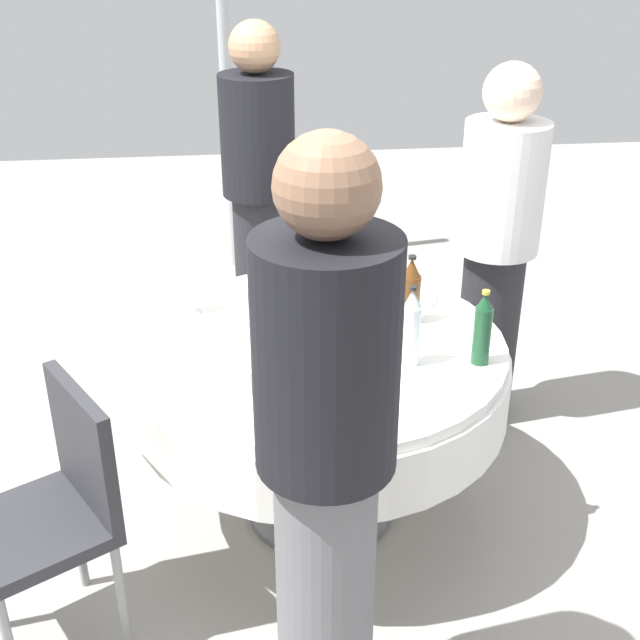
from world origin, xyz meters
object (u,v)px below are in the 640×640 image
object	(u,v)px
dining_table	(320,378)
plate_rear	(309,284)
wine_glass_west	(245,297)
wine_glass_east	(192,286)
bottle_clear_far	(411,328)
wine_glass_far	(255,382)
plate_left	(405,295)
bottle_brown_near	(411,292)
wine_glass_inner	(281,348)
plate_south	(311,323)
person_west	(497,246)
bottle_brown_outer	(267,279)
plate_right	(352,389)
person_near	(260,195)
bottle_amber_front	(369,312)
chair_east	(58,500)
person_outer	(326,462)
bottle_dark_green_west	(482,330)

from	to	relation	value
dining_table	plate_rear	world-z (taller)	plate_rear
wine_glass_west	wine_glass_east	distance (m)	0.24
bottle_clear_far	plate_rear	bearing A→B (deg)	112.94
wine_glass_far	plate_left	bearing A→B (deg)	50.88
bottle_brown_near	plate_left	xyz separation A→B (m)	(0.02, 0.19, -0.11)
wine_glass_inner	plate_south	distance (m)	0.36
person_west	bottle_brown_outer	bearing A→B (deg)	-107.90
plate_right	plate_rear	distance (m)	0.80
bottle_clear_far	wine_glass_far	xyz separation A→B (m)	(-0.52, -0.25, -0.02)
plate_south	person_west	bearing A→B (deg)	29.98
wine_glass_inner	person_west	size ratio (longest dim) A/B	0.09
person_near	dining_table	bearing A→B (deg)	-90.00
bottle_brown_outer	plate_left	size ratio (longest dim) A/B	1.12
bottle_amber_front	wine_glass_inner	distance (m)	0.37
plate_south	person_near	xyz separation A→B (m)	(-0.13, 1.10, 0.12)
bottle_brown_outer	wine_glass_east	world-z (taller)	bottle_brown_outer
plate_right	plate_left	bearing A→B (deg)	65.49
bottle_amber_front	person_near	xyz separation A→B (m)	(-0.32, 1.24, 0.02)
wine_glass_far	wine_glass_east	world-z (taller)	wine_glass_far
dining_table	chair_east	bearing A→B (deg)	-149.51
plate_south	bottle_brown_outer	bearing A→B (deg)	134.65
bottle_brown_outer	plate_right	xyz separation A→B (m)	(0.23, -0.61, -0.12)
bottle_brown_near	person_outer	xyz separation A→B (m)	(-0.42, -1.03, 0.05)
bottle_brown_outer	plate_rear	bearing A→B (deg)	47.72
bottle_clear_far	plate_rear	world-z (taller)	bottle_clear_far
person_near	bottle_dark_green_west	bearing A→B (deg)	-72.10
bottle_brown_near	bottle_clear_far	distance (m)	0.30
bottle_amber_front	chair_east	size ratio (longest dim) A/B	0.28
bottle_clear_far	dining_table	bearing A→B (deg)	146.86
wine_glass_inner	person_outer	size ratio (longest dim) A/B	0.08
wine_glass_inner	plate_left	size ratio (longest dim) A/B	0.56
person_near	wine_glass_west	bearing A→B (deg)	-102.30
plate_left	bottle_dark_green_west	bearing A→B (deg)	-73.78
bottle_brown_near	bottle_dark_green_west	distance (m)	0.36
bottle_amber_front	chair_east	world-z (taller)	bottle_amber_front
wine_glass_far	person_outer	size ratio (longest dim) A/B	0.09
bottle_amber_front	plate_south	world-z (taller)	bottle_amber_front
bottle_amber_front	bottle_brown_outer	xyz separation A→B (m)	(-0.33, 0.29, 0.01)
plate_south	bottle_clear_far	bearing A→B (deg)	-45.18
plate_left	wine_glass_west	bearing A→B (deg)	-164.24
wine_glass_inner	person_near	bearing A→B (deg)	90.10
bottle_brown_outer	bottle_dark_green_west	size ratio (longest dim) A/B	1.05
plate_rear	chair_east	bearing A→B (deg)	-131.59
dining_table	person_outer	world-z (taller)	person_outer
dining_table	plate_right	world-z (taller)	plate_right
bottle_dark_green_west	wine_glass_west	world-z (taller)	bottle_dark_green_west
wine_glass_east	plate_rear	xyz separation A→B (m)	(0.45, 0.18, -0.09)
plate_south	bottle_dark_green_west	bearing A→B (deg)	-31.12
bottle_brown_near	wine_glass_east	distance (m)	0.80
wine_glass_inner	plate_rear	xyz separation A→B (m)	(0.15, 0.67, -0.09)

